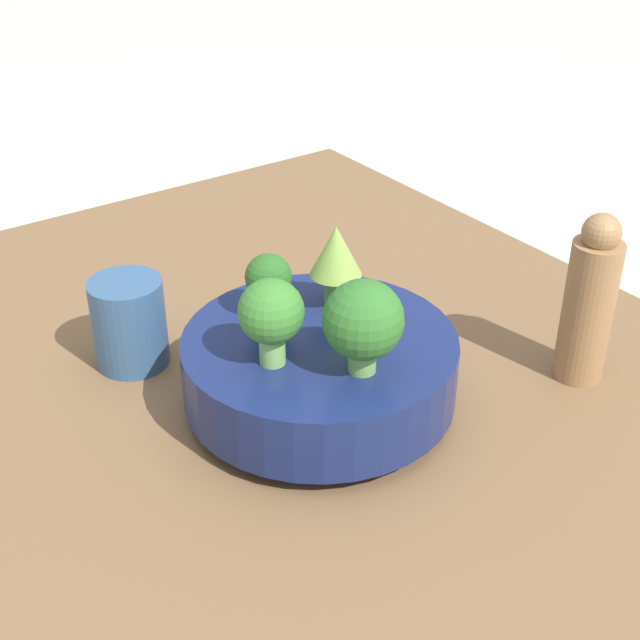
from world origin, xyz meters
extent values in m
plane|color=beige|center=(0.00, 0.00, 0.00)|extent=(6.00, 6.00, 0.00)
cube|color=brown|center=(0.00, 0.00, 0.02)|extent=(1.19, 0.86, 0.04)
cylinder|color=navy|center=(-0.02, 0.00, 0.05)|extent=(0.12, 0.12, 0.01)
cylinder|color=navy|center=(-0.02, 0.00, 0.09)|extent=(0.26, 0.26, 0.06)
cylinder|color=#6BA34C|center=(0.04, 0.00, 0.13)|extent=(0.02, 0.02, 0.03)
sphere|color=#2D6B28|center=(0.04, 0.00, 0.17)|extent=(0.07, 0.07, 0.07)
cylinder|color=#609347|center=(-0.08, -0.02, 0.13)|extent=(0.02, 0.02, 0.03)
sphere|color=#286023|center=(-0.08, -0.02, 0.16)|extent=(0.04, 0.04, 0.04)
cylinder|color=#7AB256|center=(-0.01, -0.06, 0.14)|extent=(0.02, 0.02, 0.03)
sphere|color=#387A2D|center=(-0.01, -0.06, 0.17)|extent=(0.06, 0.06, 0.06)
cylinder|color=#6BA34C|center=(-0.06, 0.05, 0.14)|extent=(0.02, 0.02, 0.04)
cone|color=#84AD47|center=(-0.06, 0.05, 0.18)|extent=(0.05, 0.05, 0.05)
cylinder|color=#33567F|center=(-0.20, -0.11, 0.09)|extent=(0.08, 0.08, 0.09)
cylinder|color=#997047|center=(0.09, 0.25, 0.12)|extent=(0.05, 0.05, 0.15)
sphere|color=#997047|center=(0.09, 0.25, 0.20)|extent=(0.04, 0.04, 0.04)
camera|label=1|loc=(0.55, -0.40, 0.56)|focal=50.00mm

